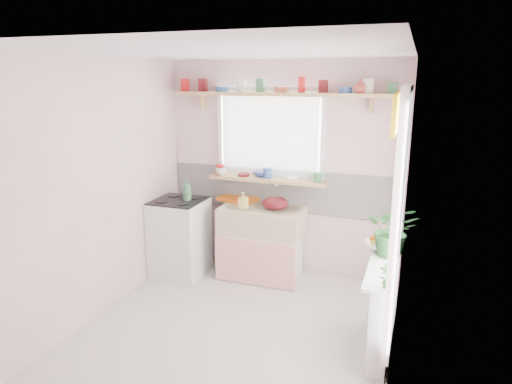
% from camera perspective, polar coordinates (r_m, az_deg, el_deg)
% --- Properties ---
extents(room, '(3.20, 3.20, 3.20)m').
position_cam_1_polar(room, '(4.50, 8.83, 2.02)').
color(room, beige).
rests_on(room, ground).
extents(sink_unit, '(0.95, 0.65, 1.11)m').
position_cam_1_polar(sink_unit, '(5.36, 0.77, -6.25)').
color(sink_unit, white).
rests_on(sink_unit, ground).
extents(cooker, '(0.58, 0.58, 0.93)m').
position_cam_1_polar(cooker, '(5.51, -9.49, -5.56)').
color(cooker, white).
rests_on(cooker, ground).
extents(radiator_ledge, '(0.22, 0.95, 0.78)m').
position_cam_1_polar(radiator_ledge, '(4.14, 15.45, -13.85)').
color(radiator_ledge, white).
rests_on(radiator_ledge, ground).
extents(windowsill, '(1.40, 0.22, 0.04)m').
position_cam_1_polar(windowsill, '(5.33, 1.44, 1.57)').
color(windowsill, tan).
rests_on(windowsill, room).
extents(pine_shelf, '(2.52, 0.24, 0.04)m').
position_cam_1_polar(pine_shelf, '(5.15, 3.10, 12.11)').
color(pine_shelf, tan).
rests_on(pine_shelf, room).
extents(shelf_crockery, '(2.47, 0.11, 0.12)m').
position_cam_1_polar(shelf_crockery, '(5.15, 3.11, 12.95)').
color(shelf_crockery, red).
rests_on(shelf_crockery, pine_shelf).
extents(sill_crockery, '(1.35, 0.11, 0.12)m').
position_cam_1_polar(sill_crockery, '(5.31, 1.45, 2.37)').
color(sill_crockery, red).
rests_on(sill_crockery, windowsill).
extents(dish_tray, '(0.51, 0.43, 0.04)m').
position_cam_1_polar(dish_tray, '(5.54, -2.20, -0.81)').
color(dish_tray, orange).
rests_on(dish_tray, sink_unit).
extents(colander, '(0.32, 0.32, 0.14)m').
position_cam_1_polar(colander, '(5.17, 2.44, -1.38)').
color(colander, '#510E13').
rests_on(colander, sink_unit).
extents(jade_plant, '(0.43, 0.37, 0.48)m').
position_cam_1_polar(jade_plant, '(4.16, 16.75, -4.56)').
color(jade_plant, '#266027').
rests_on(jade_plant, radiator_ledge).
extents(fruit_bowl, '(0.32, 0.32, 0.07)m').
position_cam_1_polar(fruit_bowl, '(4.34, 15.06, -6.51)').
color(fruit_bowl, silver).
rests_on(fruit_bowl, radiator_ledge).
extents(herb_pot, '(0.12, 0.10, 0.19)m').
position_cam_1_polar(herb_pot, '(3.57, 15.94, -10.14)').
color(herb_pot, '#2A5B24').
rests_on(herb_pot, radiator_ledge).
extents(soap_bottle_sink, '(0.10, 0.10, 0.19)m').
position_cam_1_polar(soap_bottle_sink, '(5.17, -1.61, -1.05)').
color(soap_bottle_sink, '#E0D163').
rests_on(soap_bottle_sink, sink_unit).
extents(sill_cup, '(0.16, 0.16, 0.10)m').
position_cam_1_polar(sill_cup, '(5.46, -4.37, 2.57)').
color(sill_cup, silver).
rests_on(sill_cup, windowsill).
extents(sill_bowl, '(0.23, 0.23, 0.06)m').
position_cam_1_polar(sill_bowl, '(5.40, 0.78, 2.30)').
color(sill_bowl, '#384EB8').
rests_on(sill_bowl, windowsill).
extents(shelf_vase, '(0.16, 0.16, 0.15)m').
position_cam_1_polar(shelf_vase, '(4.95, 12.96, 12.79)').
color(shelf_vase, '#B74438').
rests_on(shelf_vase, pine_shelf).
extents(cooker_bottle, '(0.10, 0.10, 0.26)m').
position_cam_1_polar(cooker_bottle, '(5.31, -8.62, 0.30)').
color(cooker_bottle, '#3C7948').
rests_on(cooker_bottle, cooker).
extents(fruit, '(0.20, 0.14, 0.10)m').
position_cam_1_polar(fruit, '(4.32, 15.20, -5.76)').
color(fruit, orange).
rests_on(fruit, fruit_bowl).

